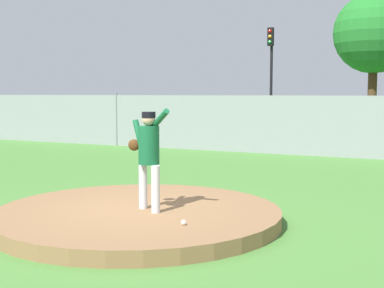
% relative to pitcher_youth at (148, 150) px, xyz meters
% --- Properties ---
extents(ground_plane, '(80.00, 80.00, 0.00)m').
position_rel_pitcher_youth_xyz_m(ground_plane, '(-0.22, 6.03, -1.15)').
color(ground_plane, '#4C8438').
extents(asphalt_strip, '(44.00, 7.00, 0.01)m').
position_rel_pitcher_youth_xyz_m(asphalt_strip, '(-0.22, 14.53, -1.14)').
color(asphalt_strip, '#2B2B2D').
rests_on(asphalt_strip, ground_plane).
extents(pitchers_mound, '(4.47, 4.47, 0.22)m').
position_rel_pitcher_youth_xyz_m(pitchers_mound, '(-0.22, 0.03, -1.04)').
color(pitchers_mound, olive).
rests_on(pitchers_mound, ground_plane).
extents(pitcher_youth, '(0.82, 0.32, 1.58)m').
position_rel_pitcher_youth_xyz_m(pitcher_youth, '(0.00, 0.00, 0.00)').
color(pitcher_youth, silver).
rests_on(pitcher_youth, pitchers_mound).
extents(baseball, '(0.07, 0.07, 0.07)m').
position_rel_pitcher_youth_xyz_m(baseball, '(0.90, -0.57, -0.89)').
color(baseball, white).
rests_on(baseball, pitchers_mound).
extents(chainlink_fence, '(36.42, 0.07, 2.04)m').
position_rel_pitcher_youth_xyz_m(chainlink_fence, '(-0.22, 10.03, -0.18)').
color(chainlink_fence, gray).
rests_on(chainlink_fence, ground_plane).
extents(parked_car_charcoal, '(1.99, 4.65, 1.67)m').
position_rel_pitcher_youth_xyz_m(parked_car_charcoal, '(-3.93, 14.17, -0.34)').
color(parked_car_charcoal, '#232328').
rests_on(parked_car_charcoal, ground_plane).
extents(parked_car_white, '(2.15, 4.54, 1.78)m').
position_rel_pitcher_youth_xyz_m(parked_car_white, '(-9.40, 14.07, -0.30)').
color(parked_car_white, silver).
rests_on(parked_car_white, ground_plane).
extents(traffic_light_near, '(0.28, 0.46, 5.28)m').
position_rel_pitcher_youth_xyz_m(traffic_light_near, '(-4.32, 19.10, 2.43)').
color(traffic_light_near, black).
rests_on(traffic_light_near, ground_plane).
extents(tree_leaning_west, '(4.15, 4.15, 7.18)m').
position_rel_pitcher_youth_xyz_m(tree_leaning_west, '(0.19, 22.19, 3.93)').
color(tree_leaning_west, '#4C331E').
rests_on(tree_leaning_west, ground_plane).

